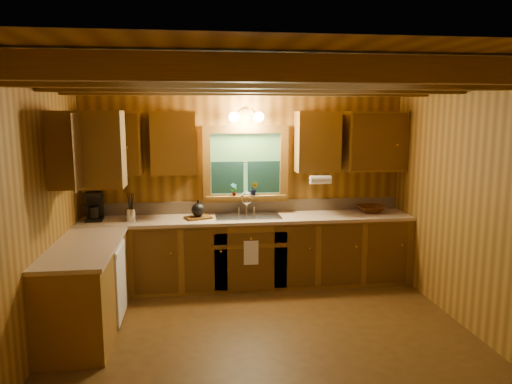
{
  "coord_description": "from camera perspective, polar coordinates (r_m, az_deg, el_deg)",
  "views": [
    {
      "loc": [
        -0.66,
        -4.34,
        2.2
      ],
      "look_at": [
        0.0,
        0.8,
        1.35
      ],
      "focal_mm": 33.57,
      "sensor_mm": 36.0,
      "label": 1
    }
  ],
  "objects": [
    {
      "name": "wicker_basket",
      "position": [
        6.56,
        13.51,
        -1.98
      ],
      "size": [
        0.36,
        0.36,
        0.09
      ],
      "primitive_type": "imported",
      "rotation": [
        0.0,
        0.0,
        0.0
      ],
      "color": "#48230C",
      "rests_on": "countertop"
    },
    {
      "name": "base_cabinets",
      "position": [
        5.9,
        -5.42,
        -8.19
      ],
      "size": [
        4.2,
        2.22,
        0.86
      ],
      "color": "brown",
      "rests_on": "ground"
    },
    {
      "name": "utensil_crock",
      "position": [
        6.07,
        -14.71,
        -2.55
      ],
      "size": [
        0.12,
        0.12,
        0.34
      ],
      "rotation": [
        0.0,
        0.0,
        0.34
      ],
      "color": "silver",
      "rests_on": "countertop"
    },
    {
      "name": "upper_cabinets",
      "position": [
        5.77,
        -6.39,
        5.68
      ],
      "size": [
        4.19,
        1.77,
        0.78
      ],
      "color": "brown",
      "rests_on": "room"
    },
    {
      "name": "room",
      "position": [
        4.48,
        1.31,
        -2.27
      ],
      "size": [
        4.2,
        4.2,
        4.2
      ],
      "color": "#503413",
      "rests_on": "ground"
    },
    {
      "name": "backsplash",
      "position": [
        6.38,
        -1.25,
        -1.71
      ],
      "size": [
        4.2,
        0.02,
        0.16
      ],
      "primitive_type": "cube",
      "color": "tan",
      "rests_on": "room"
    },
    {
      "name": "ceiling_beams",
      "position": [
        4.4,
        1.37,
        13.09
      ],
      "size": [
        4.2,
        2.54,
        0.18
      ],
      "color": "brown",
      "rests_on": "room"
    },
    {
      "name": "potted_plant_right",
      "position": [
        6.26,
        -0.23,
        0.39
      ],
      "size": [
        0.12,
        0.1,
        0.18
      ],
      "primitive_type": "imported",
      "rotation": [
        0.0,
        0.0,
        -0.3
      ],
      "color": "#543612",
      "rests_on": "window_sill"
    },
    {
      "name": "wall_sconce",
      "position": [
        6.12,
        -1.15,
        8.98
      ],
      "size": [
        0.45,
        0.21,
        0.17
      ],
      "color": "black",
      "rests_on": "room"
    },
    {
      "name": "dish_towel",
      "position": [
        5.89,
        -0.58,
        -7.26
      ],
      "size": [
        0.18,
        0.01,
        0.3
      ],
      "primitive_type": "cube",
      "color": "white",
      "rests_on": "base_cabinets"
    },
    {
      "name": "coffee_maker",
      "position": [
        6.22,
        -18.68,
        -1.63
      ],
      "size": [
        0.2,
        0.25,
        0.35
      ],
      "rotation": [
        0.0,
        0.0,
        0.05
      ],
      "color": "black",
      "rests_on": "countertop"
    },
    {
      "name": "countertop",
      "position": [
        5.79,
        -5.36,
        -3.91
      ],
      "size": [
        4.2,
        2.24,
        0.04
      ],
      "color": "tan",
      "rests_on": "base_cabinets"
    },
    {
      "name": "sink",
      "position": [
        6.13,
        -0.96,
        -3.36
      ],
      "size": [
        0.82,
        0.48,
        0.43
      ],
      "color": "silver",
      "rests_on": "countertop"
    },
    {
      "name": "cutting_board",
      "position": [
        6.05,
        -6.91,
        -3.04
      ],
      "size": [
        0.37,
        0.32,
        0.03
      ],
      "primitive_type": "cube",
      "rotation": [
        0.0,
        0.0,
        0.36
      ],
      "color": "#543612",
      "rests_on": "countertop"
    },
    {
      "name": "teakettle",
      "position": [
        6.03,
        -6.93,
        -2.13
      ],
      "size": [
        0.17,
        0.17,
        0.21
      ],
      "rotation": [
        0.0,
        0.0,
        0.3
      ],
      "color": "black",
      "rests_on": "cutting_board"
    },
    {
      "name": "window",
      "position": [
        6.28,
        -1.25,
        3.17
      ],
      "size": [
        1.12,
        0.08,
        1.0
      ],
      "color": "brown",
      "rests_on": "room"
    },
    {
      "name": "window_sill",
      "position": [
        6.29,
        -1.19,
        -0.58
      ],
      "size": [
        1.06,
        0.14,
        0.04
      ],
      "primitive_type": "cube",
      "color": "brown",
      "rests_on": "room"
    },
    {
      "name": "dishwasher_panel",
      "position": [
        5.38,
        -15.8,
        -10.25
      ],
      "size": [
        0.02,
        0.6,
        0.8
      ],
      "primitive_type": "cube",
      "color": "white",
      "rests_on": "base_cabinets"
    },
    {
      "name": "potted_plant_left",
      "position": [
        6.23,
        -2.65,
        0.3
      ],
      "size": [
        0.11,
        0.09,
        0.17
      ],
      "primitive_type": "imported",
      "rotation": [
        0.0,
        0.0,
        0.43
      ],
      "color": "#543612",
      "rests_on": "window_sill"
    },
    {
      "name": "paper_towel_roll",
      "position": [
        6.14,
        7.67,
        1.46
      ],
      "size": [
        0.27,
        0.11,
        0.11
      ],
      "primitive_type": "cylinder",
      "rotation": [
        0.0,
        1.57,
        0.0
      ],
      "color": "white",
      "rests_on": "upper_cabinets"
    }
  ]
}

